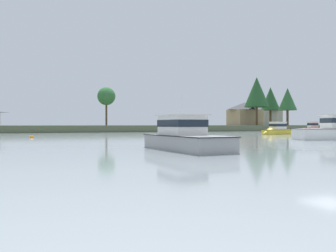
{
  "coord_description": "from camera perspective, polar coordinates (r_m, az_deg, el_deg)",
  "views": [
    {
      "loc": [
        -14.61,
        -13.56,
        1.66
      ],
      "look_at": [
        -1.27,
        19.94,
        1.51
      ],
      "focal_mm": 36.37,
      "sensor_mm": 36.0,
      "label": 1
    }
  ],
  "objects": [
    {
      "name": "cottage_behind_trees",
      "position": [
        132.7,
        15.97,
        1.83
      ],
      "size": [
        8.81,
        10.7,
        7.56
      ],
      "color": "#9E998E",
      "rests_on": "far_shore_bank"
    },
    {
      "name": "shore_tree_inland_a",
      "position": [
        117.52,
        16.79,
        4.37
      ],
      "size": [
        6.22,
        6.22,
        12.55
      ],
      "color": "brown",
      "rests_on": "far_shore_bank"
    },
    {
      "name": "shore_tree_right",
      "position": [
        91.79,
        -10.29,
        4.9
      ],
      "size": [
        4.76,
        4.76,
        10.1
      ],
      "color": "brown",
      "rests_on": "far_shore_bank"
    },
    {
      "name": "cruiser_yellow",
      "position": [
        60.36,
        17.71,
        -0.87
      ],
      "size": [
        7.32,
        3.03,
        4.22
      ],
      "color": "gold",
      "rests_on": "ground"
    },
    {
      "name": "mooring_buoy_orange",
      "position": [
        46.63,
        -21.87,
        -1.73
      ],
      "size": [
        0.43,
        0.43,
        0.48
      ],
      "color": "orange",
      "rests_on": "ground"
    },
    {
      "name": "ground_plane",
      "position": [
        20.0,
        25.42,
        -4.56
      ],
      "size": [
        523.11,
        523.11,
        0.0
      ],
      "primitive_type": "plane",
      "color": "#939EA3"
    },
    {
      "name": "shore_tree_inland_c",
      "position": [
        98.89,
        14.64,
        5.51
      ],
      "size": [
        6.89,
        6.89,
        13.54
      ],
      "color": "brown",
      "rests_on": "far_shore_bank"
    },
    {
      "name": "cruiser_grey",
      "position": [
        22.79,
        1.88,
        -2.59
      ],
      "size": [
        3.43,
        8.82,
        4.64
      ],
      "color": "gray",
      "rests_on": "ground"
    },
    {
      "name": "cottage_near_water",
      "position": [
        105.35,
        12.71,
        2.07
      ],
      "size": [
        8.92,
        8.0,
        6.89
      ],
      "color": "tan",
      "rests_on": "far_shore_bank"
    },
    {
      "name": "cruiser_red",
      "position": [
        84.61,
        22.99,
        -0.56
      ],
      "size": [
        4.71,
        7.65,
        4.3
      ],
      "color": "#B2231E",
      "rests_on": "ground"
    },
    {
      "name": "far_shore_bank",
      "position": [
        96.0,
        -12.96,
        -0.32
      ],
      "size": [
        235.4,
        46.86,
        1.48
      ],
      "primitive_type": "cube",
      "color": "#4C563D",
      "rests_on": "ground"
    },
    {
      "name": "shore_tree_center_right",
      "position": [
        101.02,
        19.4,
        4.24
      ],
      "size": [
        5.1,
        5.1,
        10.46
      ],
      "color": "brown",
      "rests_on": "far_shore_bank"
    }
  ]
}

